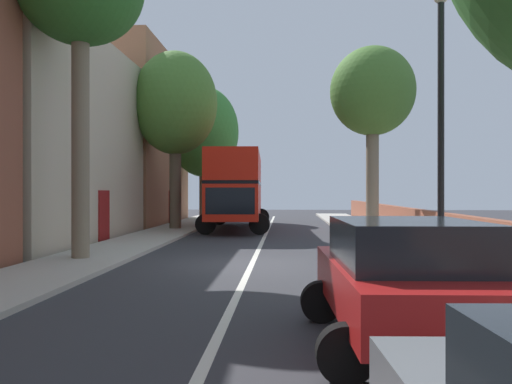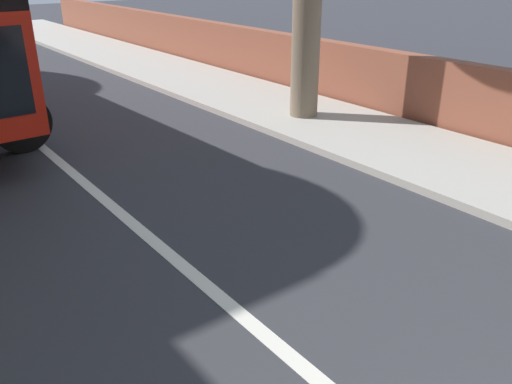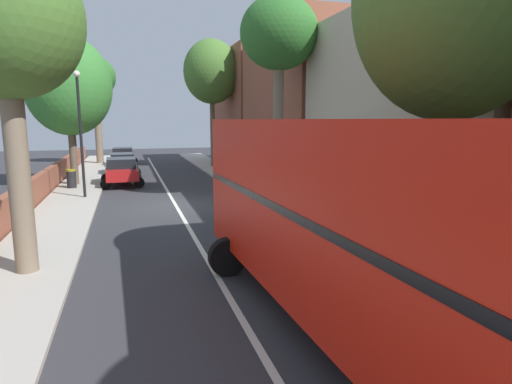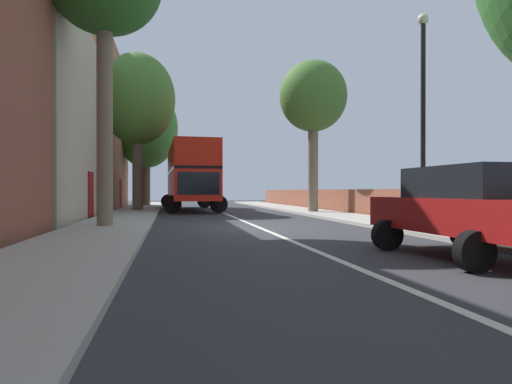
{
  "view_description": "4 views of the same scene",
  "coord_description": "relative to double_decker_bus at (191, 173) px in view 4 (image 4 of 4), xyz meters",
  "views": [
    {
      "loc": [
        0.96,
        -13.99,
        2.06
      ],
      "look_at": [
        -0.2,
        5.47,
        2.04
      ],
      "focal_mm": 35.04,
      "sensor_mm": 36.0,
      "label": 1
    },
    {
      "loc": [
        -2.32,
        0.41,
        3.04
      ],
      "look_at": [
        0.05,
        3.54,
        1.3
      ],
      "focal_mm": 37.16,
      "sensor_mm": 36.0,
      "label": 2
    },
    {
      "loc": [
        2.08,
        20.11,
        4.05
      ],
      "look_at": [
        -1.36,
        8.72,
        2.02
      ],
      "focal_mm": 29.77,
      "sensor_mm": 36.0,
      "label": 3
    },
    {
      "loc": [
        -2.95,
        -14.35,
        1.25
      ],
      "look_at": [
        1.14,
        6.13,
        1.19
      ],
      "focal_mm": 30.09,
      "sensor_mm": 36.0,
      "label": 4
    }
  ],
  "objects": [
    {
      "name": "ground_plane",
      "position": [
        1.7,
        -13.05,
        -2.35
      ],
      "size": [
        84.0,
        84.0,
        0.0
      ],
      "primitive_type": "plane",
      "color": "#333338"
    },
    {
      "name": "road_centre_line",
      "position": [
        1.7,
        -13.05,
        -2.35
      ],
      "size": [
        0.16,
        54.0,
        0.01
      ],
      "primitive_type": "cube",
      "color": "silver",
      "rests_on": "ground"
    },
    {
      "name": "sidewalk_left",
      "position": [
        -3.2,
        -13.05,
        -2.29
      ],
      "size": [
        2.6,
        60.0,
        0.12
      ],
      "primitive_type": "cube",
      "color": "#B2ADA3",
      "rests_on": "ground"
    },
    {
      "name": "sidewalk_right",
      "position": [
        6.6,
        -13.05,
        -2.29
      ],
      "size": [
        2.6,
        60.0,
        0.12
      ],
      "primitive_type": "cube",
      "color": "#B2ADA3",
      "rests_on": "ground"
    },
    {
      "name": "boundary_wall_right",
      "position": [
        8.15,
        -13.05,
        -1.69
      ],
      "size": [
        0.36,
        54.0,
        1.32
      ],
      "primitive_type": "cube",
      "color": "brown",
      "rests_on": "ground"
    },
    {
      "name": "double_decker_bus",
      "position": [
        0.0,
        0.0,
        0.0
      ],
      "size": [
        3.83,
        10.19,
        4.06
      ],
      "color": "red",
      "rests_on": "ground"
    },
    {
      "name": "parked_car_red_right_0",
      "position": [
        4.2,
        -20.42,
        -1.4
      ],
      "size": [
        2.62,
        4.13,
        1.69
      ],
      "color": "#AD1919",
      "rests_on": "ground"
    },
    {
      "name": "street_tree_right_3",
      "position": [
        6.46,
        -4.9,
        4.0
      ],
      "size": [
        3.7,
        3.7,
        8.29
      ],
      "color": "#7A6B56",
      "rests_on": "sidewalk_right"
    },
    {
      "name": "street_tree_left_4",
      "position": [
        -3.13,
        7.81,
        3.87
      ],
      "size": [
        4.95,
        4.95,
        9.32
      ],
      "color": "brown",
      "rests_on": "sidewalk_left"
    },
    {
      "name": "street_tree_left_6",
      "position": [
        -3.17,
        -1.01,
        4.3
      ],
      "size": [
        4.43,
        4.43,
        9.33
      ],
      "color": "brown",
      "rests_on": "sidewalk_left"
    },
    {
      "name": "lamppost_right",
      "position": [
        6.0,
        -16.07,
        1.45
      ],
      "size": [
        0.32,
        0.32,
        6.31
      ],
      "color": "black",
      "rests_on": "sidewalk_right"
    }
  ]
}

